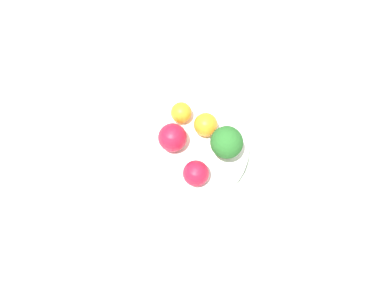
# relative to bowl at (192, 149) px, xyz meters

# --- Properties ---
(ground_plane) EXTENTS (6.00, 6.00, 0.00)m
(ground_plane) POSITION_rel_bowl_xyz_m (0.00, 0.00, -0.03)
(ground_plane) COLOR gray
(table_surface) EXTENTS (1.20, 1.20, 0.02)m
(table_surface) POSITION_rel_bowl_xyz_m (0.00, 0.00, -0.02)
(table_surface) COLOR #B2C6B2
(table_surface) RESTS_ON ground_plane
(bowl) EXTENTS (0.22, 0.22, 0.03)m
(bowl) POSITION_rel_bowl_xyz_m (0.00, 0.00, 0.00)
(bowl) COLOR white
(bowl) RESTS_ON table_surface
(broccoli) EXTENTS (0.06, 0.06, 0.08)m
(broccoli) POSITION_rel_bowl_xyz_m (-0.05, 0.04, 0.06)
(broccoli) COLOR #99C17A
(broccoli) RESTS_ON bowl
(apple_red) EXTENTS (0.06, 0.06, 0.06)m
(apple_red) POSITION_rel_bowl_xyz_m (0.03, -0.02, 0.04)
(apple_red) COLOR #B7142D
(apple_red) RESTS_ON bowl
(apple_green) EXTENTS (0.05, 0.05, 0.05)m
(apple_green) POSITION_rel_bowl_xyz_m (0.03, 0.06, 0.04)
(apple_green) COLOR #B7142D
(apple_green) RESTS_ON bowl
(orange_front) EXTENTS (0.05, 0.05, 0.05)m
(orange_front) POSITION_rel_bowl_xyz_m (-0.04, -0.02, 0.04)
(orange_front) COLOR orange
(orange_front) RESTS_ON bowl
(orange_back) EXTENTS (0.04, 0.04, 0.04)m
(orange_back) POSITION_rel_bowl_xyz_m (-0.01, -0.07, 0.04)
(orange_back) COLOR orange
(orange_back) RESTS_ON bowl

